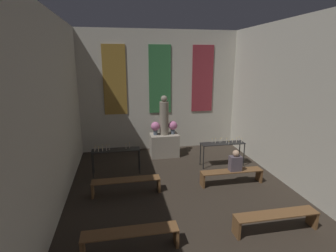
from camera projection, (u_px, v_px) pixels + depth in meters
name	position (u px, v px, depth m)	size (l,w,h in m)	color
wall_back	(160.00, 91.00, 10.92)	(6.76, 0.16, 4.93)	beige
wall_left	(43.00, 122.00, 5.58)	(0.12, 10.09, 4.93)	beige
wall_right	(316.00, 111.00, 6.79)	(0.12, 10.09, 4.93)	beige
altar	(164.00, 145.00, 10.45)	(1.10, 0.73, 0.88)	gray
statue	(164.00, 117.00, 10.17)	(0.35, 0.35, 1.54)	gray
flower_vase_left	(155.00, 127.00, 10.20)	(0.35, 0.35, 0.52)	#4C5666
flower_vase_right	(173.00, 126.00, 10.33)	(0.35, 0.35, 0.52)	#4C5666
candle_rack_left	(116.00, 153.00, 8.70)	(1.58, 0.42, 1.06)	black
candle_rack_right	(223.00, 146.00, 9.39)	(1.58, 0.42, 1.05)	black
pew_second_left	(131.00, 236.00, 5.25)	(1.94, 0.36, 0.44)	brown
pew_second_right	(276.00, 218.00, 5.84)	(1.94, 0.36, 0.44)	brown
pew_back_left	(126.00, 183.00, 7.49)	(1.94, 0.36, 0.44)	brown
pew_back_right	(232.00, 174.00, 8.08)	(1.94, 0.36, 0.44)	brown
person_seated	(235.00, 162.00, 8.00)	(0.36, 0.24, 0.66)	#564C56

